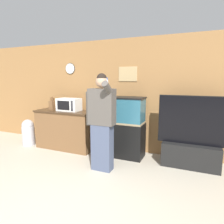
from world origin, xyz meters
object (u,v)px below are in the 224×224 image
knife_block (52,105)px  person_standing (102,121)px  aquarium_on_stand (124,127)px  trash_bin (28,132)px  counter_island (66,129)px  tv_on_stand (191,147)px  microwave (69,105)px

knife_block → person_standing: person_standing is taller
aquarium_on_stand → trash_bin: (-2.54, -0.25, -0.32)m
knife_block → person_standing: (1.70, -0.69, -0.13)m
counter_island → tv_on_stand: size_ratio=1.07×
tv_on_stand → person_standing: 1.80m
aquarium_on_stand → person_standing: person_standing is taller
microwave → aquarium_on_stand: bearing=1.5°
trash_bin → counter_island: bearing=10.1°
knife_block → person_standing: 1.84m
microwave → counter_island: bearing=-162.3°
microwave → knife_block: bearing=-171.6°
tv_on_stand → trash_bin: 3.92m
tv_on_stand → trash_bin: size_ratio=2.08×
counter_island → microwave: bearing=17.7°
aquarium_on_stand → tv_on_stand: (1.37, -0.01, -0.25)m
counter_island → microwave: 0.63m
microwave → knife_block: size_ratio=1.65×
knife_block → aquarium_on_stand: size_ratio=0.25×
microwave → tv_on_stand: (2.77, 0.02, -0.68)m
aquarium_on_stand → trash_bin: 2.57m
aquarium_on_stand → tv_on_stand: tv_on_stand is taller
knife_block → tv_on_stand: size_ratio=0.23×
tv_on_stand → person_standing: (-1.53, -0.78, 0.53)m
counter_island → person_standing: (1.34, -0.73, 0.46)m
knife_block → trash_bin: bearing=-167.7°
counter_island → trash_bin: counter_island is taller
counter_island → aquarium_on_stand: size_ratio=1.12×
knife_block → aquarium_on_stand: aquarium_on_stand is taller
microwave → aquarium_on_stand: (1.40, 0.04, -0.43)m
knife_block → microwave: bearing=8.4°
person_standing → trash_bin: person_standing is taller
knife_block → person_standing: size_ratio=0.18×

